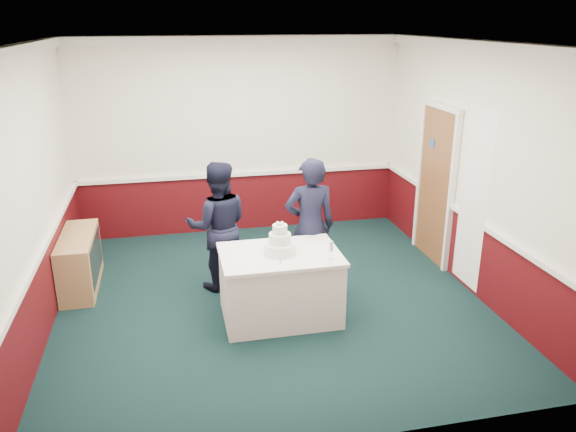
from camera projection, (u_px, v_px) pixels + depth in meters
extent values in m
plane|color=black|center=(271.00, 299.00, 6.83)|extent=(5.00, 5.00, 0.00)
cube|color=white|center=(240.00, 138.00, 8.60)|extent=(5.00, 0.05, 3.00)
cube|color=white|center=(36.00, 195.00, 5.83)|extent=(0.05, 5.00, 3.00)
cube|color=white|center=(470.00, 169.00, 6.82)|extent=(0.05, 5.00, 3.00)
cube|color=white|center=(268.00, 44.00, 5.83)|extent=(5.00, 5.00, 0.05)
cube|color=#46090D|center=(242.00, 202.00, 8.96)|extent=(5.00, 0.02, 0.90)
cube|color=white|center=(241.00, 174.00, 8.79)|extent=(4.98, 0.05, 0.06)
cube|color=white|center=(238.00, 40.00, 8.11)|extent=(5.00, 0.08, 0.12)
cube|color=brown|center=(436.00, 186.00, 7.71)|extent=(0.05, 0.90, 2.10)
cube|color=#234799|center=(432.00, 143.00, 7.65)|extent=(0.01, 0.12, 0.12)
cube|color=white|center=(473.00, 199.00, 6.68)|extent=(0.02, 0.60, 2.20)
cube|color=#A1774E|center=(80.00, 262.00, 7.03)|extent=(0.40, 1.20, 0.70)
cube|color=black|center=(96.00, 256.00, 7.06)|extent=(0.01, 1.00, 0.50)
cube|color=white|center=(280.00, 286.00, 6.32)|extent=(1.28, 0.88, 0.76)
cube|color=white|center=(280.00, 255.00, 6.19)|extent=(1.32, 0.92, 0.04)
cylinder|color=white|center=(280.00, 248.00, 6.16)|extent=(0.34, 0.34, 0.12)
cylinder|color=silver|center=(280.00, 252.00, 6.18)|extent=(0.35, 0.35, 0.03)
cylinder|color=white|center=(280.00, 238.00, 6.12)|extent=(0.24, 0.24, 0.11)
cylinder|color=silver|center=(280.00, 242.00, 6.14)|extent=(0.25, 0.25, 0.02)
cylinder|color=white|center=(280.00, 229.00, 6.09)|extent=(0.16, 0.16, 0.10)
cylinder|color=silver|center=(280.00, 233.00, 6.10)|extent=(0.17, 0.17, 0.02)
sphere|color=#EDE5C9|center=(280.00, 223.00, 6.06)|extent=(0.03, 0.03, 0.03)
sphere|color=#EDE5C9|center=(282.00, 223.00, 6.08)|extent=(0.03, 0.03, 0.03)
sphere|color=#EDE5C9|center=(278.00, 223.00, 6.08)|extent=(0.03, 0.03, 0.03)
sphere|color=#EDE5C9|center=(282.00, 224.00, 6.05)|extent=(0.03, 0.03, 0.03)
sphere|color=#EDE5C9|center=(278.00, 224.00, 6.05)|extent=(0.03, 0.03, 0.03)
cube|color=silver|center=(281.00, 260.00, 5.99)|extent=(0.09, 0.21, 0.00)
cylinder|color=silver|center=(331.00, 259.00, 6.02)|extent=(0.05, 0.05, 0.01)
cylinder|color=silver|center=(331.00, 255.00, 6.01)|extent=(0.01, 0.01, 0.09)
cylinder|color=silver|center=(331.00, 246.00, 5.97)|extent=(0.04, 0.04, 0.11)
imported|color=black|center=(218.00, 226.00, 6.89)|extent=(0.83, 0.66, 1.63)
imported|color=black|center=(310.00, 226.00, 6.79)|extent=(0.63, 0.42, 1.71)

